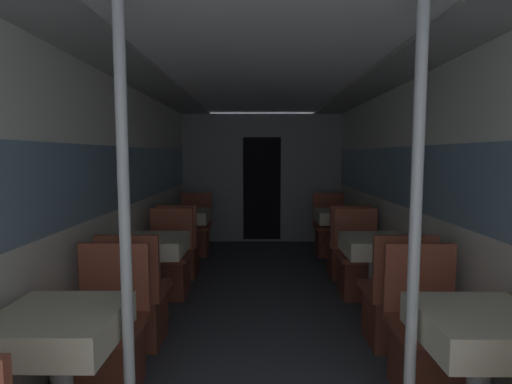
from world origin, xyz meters
The scene contains 22 objects.
wall_left centered at (-1.38, 2.78, 1.12)m, with size 0.05×8.37×2.18m.
wall_right centered at (1.38, 2.78, 1.12)m, with size 0.05×8.37×2.18m.
ceiling_panel centered at (0.00, 2.78, 2.23)m, with size 2.76×8.37×0.07m.
bulkhead_far centered at (0.00, 5.90, 1.09)m, with size 2.70×0.09×2.18m.
dining_table_left_0 centered at (-1.01, 0.92, 0.63)m, with size 0.57×0.57×0.75m.
chair_left_far_0 centered at (-1.01, 1.47, 0.28)m, with size 0.46×0.46×0.91m.
support_pole_left_0 centered at (-0.68, 0.92, 1.09)m, with size 0.06×0.06×2.18m.
dining_table_left_1 centered at (-1.01, 2.66, 0.63)m, with size 0.57×0.57×0.75m.
chair_left_near_1 centered at (-1.01, 2.11, 0.28)m, with size 0.46×0.46×0.91m.
chair_left_far_1 centered at (-1.01, 3.21, 0.28)m, with size 0.46×0.46×0.91m.
dining_table_left_2 centered at (-1.01, 4.40, 0.63)m, with size 0.57×0.57×0.75m.
chair_left_near_2 centered at (-1.01, 3.85, 0.28)m, with size 0.46×0.46×0.91m.
chair_left_far_2 centered at (-1.01, 4.96, 0.28)m, with size 0.46×0.46×0.91m.
dining_table_right_0 centered at (1.01, 0.92, 0.63)m, with size 0.57×0.57×0.75m.
chair_right_far_0 centered at (1.01, 1.47, 0.28)m, with size 0.46×0.46×0.91m.
support_pole_right_0 centered at (0.68, 0.92, 1.09)m, with size 0.06×0.06×2.18m.
dining_table_right_1 centered at (1.01, 2.66, 0.63)m, with size 0.57×0.57×0.75m.
chair_right_near_1 centered at (1.01, 2.11, 0.28)m, with size 0.46×0.46×0.91m.
chair_right_far_1 centered at (1.01, 3.21, 0.28)m, with size 0.46×0.46×0.91m.
dining_table_right_2 centered at (1.01, 4.40, 0.63)m, with size 0.57×0.57×0.75m.
chair_right_near_2 centered at (1.01, 3.85, 0.28)m, with size 0.46×0.46×0.91m.
chair_right_far_2 centered at (1.01, 4.96, 0.28)m, with size 0.46×0.46×0.91m.
Camera 1 is at (-0.05, -0.93, 1.49)m, focal length 28.00 mm.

